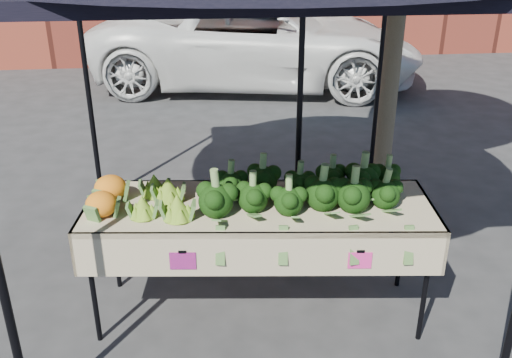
{
  "coord_description": "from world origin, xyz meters",
  "views": [
    {
      "loc": [
        -0.3,
        -3.55,
        2.66
      ],
      "look_at": [
        0.09,
        0.08,
        1.0
      ],
      "focal_mm": 39.42,
      "sensor_mm": 36.0,
      "label": 1
    }
  ],
  "objects": [
    {
      "name": "ground",
      "position": [
        0.0,
        0.0,
        0.0
      ],
      "size": [
        90.0,
        90.0,
        0.0
      ],
      "primitive_type": "plane",
      "color": "#2B2B2D"
    },
    {
      "name": "table",
      "position": [
        0.09,
        -0.12,
        0.45
      ],
      "size": [
        2.47,
        1.04,
        0.9
      ],
      "color": "#C5B593",
      "rests_on": "ground"
    },
    {
      "name": "cauliflower_pair",
      "position": [
        -0.94,
        -0.06,
        1.0
      ],
      "size": [
        0.25,
        0.45,
        0.2
      ],
      "primitive_type": "ellipsoid",
      "color": "orange",
      "rests_on": "table"
    },
    {
      "name": "canopy",
      "position": [
        0.1,
        0.45,
        1.37
      ],
      "size": [
        3.16,
        3.16,
        2.74
      ],
      "primitive_type": null,
      "color": "black",
      "rests_on": "ground"
    },
    {
      "name": "romanesco_cluster",
      "position": [
        -0.57,
        -0.09,
        1.01
      ],
      "size": [
        0.45,
        0.59,
        0.22
      ],
      "primitive_type": "ellipsoid",
      "color": "#A2B334",
      "rests_on": "table"
    },
    {
      "name": "broccoli_heap",
      "position": [
        0.42,
        -0.1,
        1.04
      ],
      "size": [
        1.49,
        0.59,
        0.29
      ],
      "primitive_type": "ellipsoid",
      "color": "black",
      "rests_on": "table"
    }
  ]
}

